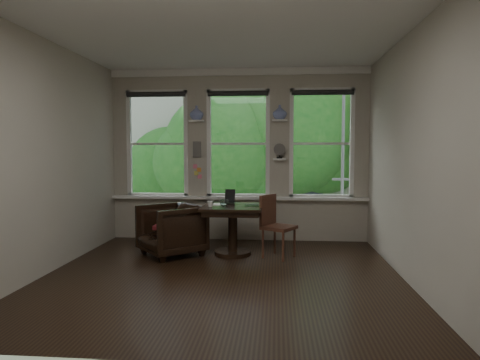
# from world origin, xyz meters

# --- Properties ---
(ground) EXTENTS (4.50, 4.50, 0.00)m
(ground) POSITION_xyz_m (0.00, 0.00, 0.00)
(ground) COLOR black
(ground) RESTS_ON ground
(ceiling) EXTENTS (4.50, 4.50, 0.00)m
(ceiling) POSITION_xyz_m (0.00, 0.00, 3.00)
(ceiling) COLOR silver
(ceiling) RESTS_ON ground
(wall_back) EXTENTS (4.50, 0.00, 4.50)m
(wall_back) POSITION_xyz_m (0.00, 2.25, 1.50)
(wall_back) COLOR #B8AE9D
(wall_back) RESTS_ON ground
(wall_front) EXTENTS (4.50, 0.00, 4.50)m
(wall_front) POSITION_xyz_m (0.00, -2.25, 1.50)
(wall_front) COLOR #B8AE9D
(wall_front) RESTS_ON ground
(wall_left) EXTENTS (0.00, 4.50, 4.50)m
(wall_left) POSITION_xyz_m (-2.25, 0.00, 1.50)
(wall_left) COLOR #B8AE9D
(wall_left) RESTS_ON ground
(wall_right) EXTENTS (0.00, 4.50, 4.50)m
(wall_right) POSITION_xyz_m (2.25, 0.00, 1.50)
(wall_right) COLOR #B8AE9D
(wall_right) RESTS_ON ground
(window_left) EXTENTS (1.10, 0.12, 1.90)m
(window_left) POSITION_xyz_m (-1.45, 2.25, 1.70)
(window_left) COLOR white
(window_left) RESTS_ON ground
(window_center) EXTENTS (1.10, 0.12, 1.90)m
(window_center) POSITION_xyz_m (0.00, 2.25, 1.70)
(window_center) COLOR white
(window_center) RESTS_ON ground
(window_right) EXTENTS (1.10, 0.12, 1.90)m
(window_right) POSITION_xyz_m (1.45, 2.25, 1.70)
(window_right) COLOR white
(window_right) RESTS_ON ground
(shelf_left) EXTENTS (0.26, 0.16, 0.03)m
(shelf_left) POSITION_xyz_m (-0.72, 2.15, 2.10)
(shelf_left) COLOR white
(shelf_left) RESTS_ON ground
(shelf_right) EXTENTS (0.26, 0.16, 0.03)m
(shelf_right) POSITION_xyz_m (0.72, 2.15, 2.10)
(shelf_right) COLOR white
(shelf_right) RESTS_ON ground
(intercom) EXTENTS (0.14, 0.06, 0.28)m
(intercom) POSITION_xyz_m (-0.72, 2.18, 1.60)
(intercom) COLOR #59544F
(intercom) RESTS_ON ground
(sticky_notes) EXTENTS (0.16, 0.01, 0.24)m
(sticky_notes) POSITION_xyz_m (-0.72, 2.19, 1.25)
(sticky_notes) COLOR pink
(sticky_notes) RESTS_ON ground
(desk_fan) EXTENTS (0.20, 0.20, 0.24)m
(desk_fan) POSITION_xyz_m (0.72, 2.13, 1.53)
(desk_fan) COLOR #59544F
(desk_fan) RESTS_ON ground
(vase_left) EXTENTS (0.24, 0.24, 0.25)m
(vase_left) POSITION_xyz_m (-0.72, 2.15, 2.24)
(vase_left) COLOR silver
(vase_left) RESTS_ON shelf_left
(vase_right) EXTENTS (0.24, 0.24, 0.25)m
(vase_right) POSITION_xyz_m (0.72, 2.15, 2.24)
(vase_right) COLOR silver
(vase_right) RESTS_ON shelf_right
(table) EXTENTS (0.90, 0.90, 0.75)m
(table) POSITION_xyz_m (0.02, 1.09, 0.38)
(table) COLOR black
(table) RESTS_ON ground
(armchair_left) EXTENTS (1.19, 1.18, 0.78)m
(armchair_left) POSITION_xyz_m (-0.90, 0.98, 0.39)
(armchair_left) COLOR black
(armchair_left) RESTS_ON ground
(cushion_red) EXTENTS (0.45, 0.45, 0.06)m
(cushion_red) POSITION_xyz_m (-0.90, 0.98, 0.45)
(cushion_red) COLOR maroon
(cushion_red) RESTS_ON armchair_left
(side_chair_right) EXTENTS (0.57, 0.57, 0.92)m
(side_chair_right) POSITION_xyz_m (0.72, 0.97, 0.46)
(side_chair_right) COLOR #412317
(side_chair_right) RESTS_ON ground
(laptop) EXTENTS (0.31, 0.20, 0.02)m
(laptop) POSITION_xyz_m (0.37, 1.03, 0.76)
(laptop) COLOR black
(laptop) RESTS_ON table
(mug) EXTENTS (0.10, 0.10, 0.08)m
(mug) POSITION_xyz_m (-0.30, 0.94, 0.79)
(mug) COLOR white
(mug) RESTS_ON table
(drinking_glass) EXTENTS (0.17, 0.17, 0.10)m
(drinking_glass) POSITION_xyz_m (-0.10, 1.00, 0.80)
(drinking_glass) COLOR white
(drinking_glass) RESTS_ON table
(tablet) EXTENTS (0.17, 0.10, 0.22)m
(tablet) POSITION_xyz_m (-0.05, 1.38, 0.86)
(tablet) COLOR black
(tablet) RESTS_ON table
(papers) EXTENTS (0.25, 0.32, 0.00)m
(papers) POSITION_xyz_m (-0.19, 1.23, 0.75)
(papers) COLOR silver
(papers) RESTS_ON table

